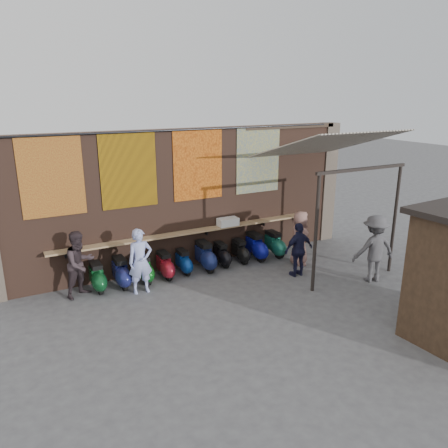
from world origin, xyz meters
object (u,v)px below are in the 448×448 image
(scooter_stool_3, at_px, (165,265))
(scooter_stool_0, at_px, (97,277))
(scooter_stool_7, at_px, (240,251))
(diner_left, at_px, (140,261))
(scooter_stool_2, at_px, (144,269))
(scooter_stool_5, at_px, (205,256))
(shopper_tan, at_px, (300,238))
(shopper_navy, at_px, (299,250))
(shopper_grey, at_px, (374,249))
(scooter_stool_6, at_px, (222,255))
(scooter_stool_9, at_px, (274,244))
(shelf_box, at_px, (228,222))
(scooter_stool_8, at_px, (256,247))
(scooter_stool_1, at_px, (121,273))
(diner_right, at_px, (80,264))
(scooter_stool_4, at_px, (183,262))

(scooter_stool_3, bearing_deg, scooter_stool_0, 179.04)
(scooter_stool_7, relative_size, diner_left, 0.43)
(scooter_stool_2, distance_m, scooter_stool_5, 1.82)
(diner_left, height_order, shopper_tan, diner_left)
(shopper_navy, height_order, shopper_grey, shopper_grey)
(shopper_tan, bearing_deg, shopper_navy, 170.90)
(scooter_stool_6, xyz_separation_m, scooter_stool_9, (1.84, -0.07, 0.05))
(scooter_stool_5, relative_size, shopper_navy, 0.57)
(shelf_box, xyz_separation_m, scooter_stool_2, (-2.74, -0.31, -0.87))
(shelf_box, bearing_deg, shopper_tan, -34.80)
(shelf_box, bearing_deg, scooter_stool_6, -143.28)
(scooter_stool_0, xyz_separation_m, shopper_navy, (5.19, -1.63, 0.40))
(shopper_tan, bearing_deg, scooter_stool_9, 47.17)
(scooter_stool_2, height_order, shopper_tan, shopper_tan)
(scooter_stool_6, distance_m, scooter_stool_7, 0.63)
(shopper_navy, bearing_deg, scooter_stool_7, -61.23)
(shelf_box, xyz_separation_m, scooter_stool_8, (0.82, -0.30, -0.83))
(scooter_stool_0, height_order, scooter_stool_5, scooter_stool_5)
(scooter_stool_2, bearing_deg, scooter_stool_1, -178.32)
(scooter_stool_3, height_order, diner_left, diner_left)
(scooter_stool_3, relative_size, diner_right, 0.45)
(diner_right, bearing_deg, scooter_stool_3, -27.39)
(scooter_stool_2, xyz_separation_m, scooter_stool_8, (3.57, 0.02, 0.04))
(scooter_stool_0, relative_size, scooter_stool_6, 1.08)
(shelf_box, bearing_deg, scooter_stool_9, -12.63)
(scooter_stool_7, xyz_separation_m, shopper_tan, (1.49, -0.95, 0.47))
(scooter_stool_3, height_order, scooter_stool_8, scooter_stool_8)
(scooter_stool_0, relative_size, shopper_grey, 0.42)
(shelf_box, xyz_separation_m, scooter_stool_5, (-0.93, -0.33, -0.83))
(scooter_stool_3, distance_m, shopper_tan, 4.04)
(shopper_grey, bearing_deg, scooter_stool_4, -20.46)
(scooter_stool_2, distance_m, scooter_stool_8, 3.57)
(scooter_stool_3, xyz_separation_m, scooter_stool_5, (1.23, -0.01, 0.05))
(scooter_stool_7, height_order, shopper_tan, shopper_tan)
(scooter_stool_1, distance_m, scooter_stool_2, 0.64)
(scooter_stool_1, relative_size, scooter_stool_4, 1.17)
(scooter_stool_9, bearing_deg, scooter_stool_6, 177.87)
(scooter_stool_0, relative_size, scooter_stool_7, 1.08)
(scooter_stool_0, height_order, scooter_stool_7, scooter_stool_0)
(scooter_stool_4, xyz_separation_m, diner_left, (-1.44, -0.64, 0.51))
(scooter_stool_0, height_order, scooter_stool_8, scooter_stool_8)
(shopper_navy, bearing_deg, scooter_stool_4, -31.35)
(scooter_stool_3, relative_size, scooter_stool_8, 0.89)
(scooter_stool_2, bearing_deg, shopper_grey, -27.15)
(scooter_stool_4, bearing_deg, scooter_stool_5, -6.28)
(diner_left, bearing_deg, scooter_stool_1, 125.51)
(scooter_stool_1, bearing_deg, scooter_stool_6, 1.26)
(scooter_stool_3, height_order, scooter_stool_9, scooter_stool_9)
(scooter_stool_5, height_order, diner_left, diner_left)
(scooter_stool_1, relative_size, scooter_stool_5, 0.95)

